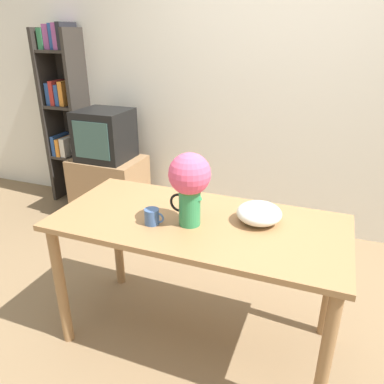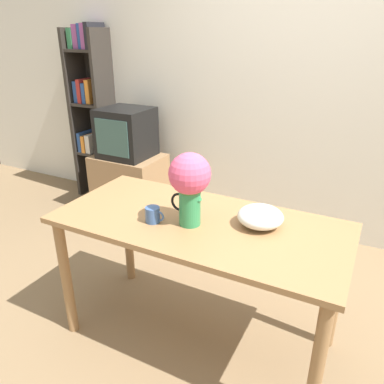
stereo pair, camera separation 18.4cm
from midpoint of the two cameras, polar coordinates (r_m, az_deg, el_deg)
name	(u,v)px [view 1 (the left image)]	position (r m, az deg, el deg)	size (l,w,h in m)	color
ground_plane	(220,341)	(2.39, 1.97, -21.87)	(12.00, 12.00, 0.00)	#7F6647
wall_back	(283,83)	(3.28, 12.03, 15.90)	(8.00, 0.05, 2.60)	silver
table	(198,239)	(2.01, -1.80, -7.25)	(1.53, 0.72, 0.78)	olive
flower_vase	(190,181)	(1.83, -3.26, 1.61)	(0.21, 0.21, 0.38)	#2D844C
coffee_mug	(152,217)	(1.93, -8.81, -3.80)	(0.11, 0.08, 0.08)	#385689
white_bowl	(259,213)	(1.93, 7.52, -3.28)	(0.23, 0.23, 0.10)	silver
tv_stand	(110,188)	(3.73, -13.80, 0.59)	(0.65, 0.47, 0.60)	#8E6B47
tv_set	(105,135)	(3.56, -14.62, 8.40)	(0.45, 0.43, 0.45)	black
bookshelf	(66,107)	(4.10, -19.96, 12.14)	(0.39, 0.30, 1.77)	#2D2823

